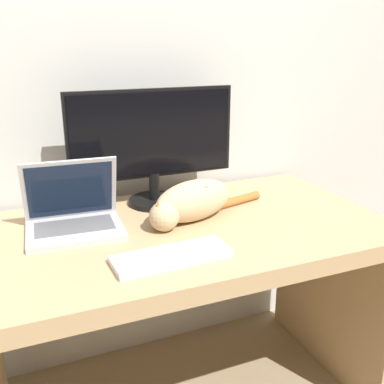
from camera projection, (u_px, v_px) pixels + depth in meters
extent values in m
cube|color=silver|center=(141.00, 57.00, 1.75)|extent=(6.40, 0.06, 2.60)
cube|color=tan|center=(183.00, 234.00, 1.54)|extent=(1.40, 0.77, 0.06)
cube|color=tan|center=(328.00, 291.00, 1.91)|extent=(0.04, 0.71, 0.70)
cylinder|color=black|center=(155.00, 201.00, 1.74)|extent=(0.20, 0.20, 0.02)
cylinder|color=black|center=(154.00, 186.00, 1.72)|extent=(0.04, 0.04, 0.10)
cube|color=black|center=(152.00, 134.00, 1.66)|extent=(0.63, 0.02, 0.33)
cube|color=black|center=(153.00, 134.00, 1.65)|extent=(0.61, 0.01, 0.30)
cube|color=#B7B7BC|center=(75.00, 231.00, 1.47)|extent=(0.32, 0.25, 0.02)
cube|color=slate|center=(75.00, 226.00, 1.48)|extent=(0.26, 0.14, 0.00)
cube|color=#B7B7BC|center=(70.00, 189.00, 1.50)|extent=(0.31, 0.10, 0.22)
cube|color=black|center=(70.00, 190.00, 1.50)|extent=(0.28, 0.09, 0.19)
cube|color=white|center=(172.00, 256.00, 1.30)|extent=(0.35, 0.14, 0.02)
cube|color=#B3B3B3|center=(172.00, 253.00, 1.29)|extent=(0.32, 0.11, 0.00)
ellipsoid|color=#D1B284|center=(194.00, 200.00, 1.56)|extent=(0.33, 0.20, 0.14)
ellipsoid|color=#AD662D|center=(197.00, 189.00, 1.56)|extent=(0.16, 0.13, 0.06)
sphere|color=#D1B284|center=(164.00, 216.00, 1.48)|extent=(0.10, 0.10, 0.10)
cone|color=#AD662D|center=(158.00, 206.00, 1.46)|extent=(0.03, 0.03, 0.03)
cone|color=#AD662D|center=(170.00, 203.00, 1.48)|extent=(0.03, 0.03, 0.03)
cylinder|color=#AD662D|center=(238.00, 200.00, 1.73)|extent=(0.20, 0.08, 0.03)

